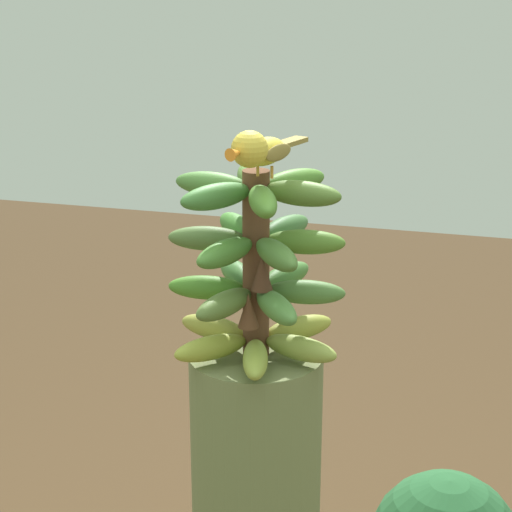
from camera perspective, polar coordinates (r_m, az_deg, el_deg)
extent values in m
cylinder|color=brown|center=(1.57, 0.00, -0.57)|extent=(0.05, 0.05, 0.33)
ellipsoid|color=#959C37|center=(1.66, 2.69, -4.47)|extent=(0.12, 0.13, 0.04)
ellipsoid|color=olive|center=(1.70, 0.04, -3.87)|extent=(0.14, 0.07, 0.04)
ellipsoid|color=olive|center=(1.66, -2.65, -4.44)|extent=(0.08, 0.14, 0.04)
ellipsoid|color=#95A035|center=(1.58, -2.83, -5.70)|extent=(0.12, 0.13, 0.04)
ellipsoid|color=olive|center=(1.54, -0.04, -6.41)|extent=(0.14, 0.07, 0.04)
ellipsoid|color=#899C40|center=(1.58, 2.79, -5.73)|extent=(0.08, 0.14, 0.04)
ellipsoid|color=#407230|center=(1.65, 1.82, -1.26)|extent=(0.14, 0.09, 0.04)
ellipsoid|color=#3F7134|center=(1.66, -1.15, -1.13)|extent=(0.13, 0.12, 0.04)
ellipsoid|color=#447F25|center=(1.60, -3.07, -1.96)|extent=(0.06, 0.14, 0.04)
ellipsoid|color=#516B2F|center=(1.52, -1.97, -3.02)|extent=(0.14, 0.09, 0.04)
ellipsoid|color=#497B37|center=(1.51, 1.26, -3.17)|extent=(0.13, 0.12, 0.04)
ellipsoid|color=#487334|center=(1.58, 3.11, -2.24)|extent=(0.06, 0.14, 0.04)
ellipsoid|color=#4C6B32|center=(1.57, -3.04, 1.10)|extent=(0.06, 0.14, 0.04)
ellipsoid|color=#42772C|center=(1.49, -1.93, 0.21)|extent=(0.14, 0.09, 0.04)
ellipsoid|color=#436D2D|center=(1.48, 1.27, 0.09)|extent=(0.13, 0.12, 0.04)
ellipsoid|color=#4F7B29|center=(1.55, 3.07, 0.87)|extent=(0.06, 0.14, 0.04)
ellipsoid|color=#3E6B36|center=(1.62, 1.78, 1.70)|extent=(0.14, 0.09, 0.04)
ellipsoid|color=#417F2F|center=(1.63, -1.15, 1.81)|extent=(0.13, 0.12, 0.04)
ellipsoid|color=#467929|center=(1.58, 2.34, 4.63)|extent=(0.13, 0.12, 0.04)
ellipsoid|color=#507731|center=(1.61, -0.38, 4.90)|extent=(0.14, 0.09, 0.04)
ellipsoid|color=#467733|center=(1.56, -2.75, 4.47)|extent=(0.06, 0.14, 0.04)
ellipsoid|color=#3D7533|center=(1.48, -2.48, 3.71)|extent=(0.13, 0.12, 0.04)
ellipsoid|color=#4A7E2B|center=(1.45, 0.42, 3.40)|extent=(0.14, 0.09, 0.04)
ellipsoid|color=#4F702C|center=(1.50, 2.86, 3.89)|extent=(0.06, 0.14, 0.04)
cone|color=#4C2D1E|center=(1.52, 0.37, -1.04)|extent=(0.04, 0.04, 0.06)
cone|color=brown|center=(1.55, -0.41, -3.37)|extent=(0.04, 0.04, 0.06)
cylinder|color=#C68933|center=(1.48, 0.11, 5.34)|extent=(0.01, 0.01, 0.02)
cylinder|color=#C68933|center=(1.47, 0.99, 5.20)|extent=(0.01, 0.01, 0.02)
ellipsoid|color=gold|center=(1.47, 0.55, 6.49)|extent=(0.10, 0.07, 0.04)
ellipsoid|color=olive|center=(1.48, -0.08, 6.63)|extent=(0.07, 0.03, 0.03)
ellipsoid|color=olive|center=(1.46, 1.40, 6.42)|extent=(0.07, 0.03, 0.03)
cube|color=olive|center=(1.53, 2.19, 7.07)|extent=(0.07, 0.05, 0.01)
sphere|color=gold|center=(1.43, -0.40, 6.63)|extent=(0.06, 0.06, 0.06)
sphere|color=black|center=(1.41, 0.17, 6.65)|extent=(0.01, 0.01, 0.01)
cone|color=orange|center=(1.40, -1.26, 6.38)|extent=(0.03, 0.03, 0.02)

